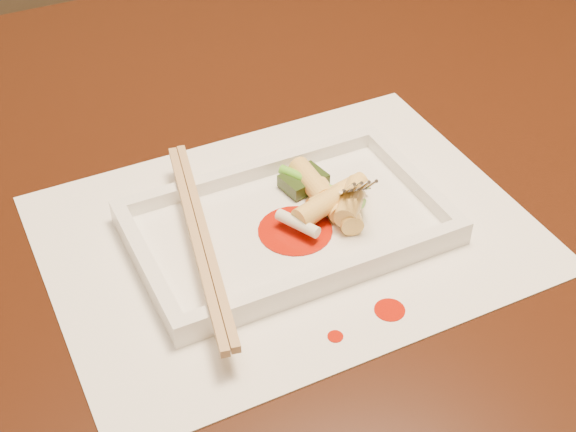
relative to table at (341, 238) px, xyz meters
name	(u,v)px	position (x,y,z in m)	size (l,w,h in m)	color
table	(341,238)	(0.00, 0.00, 0.00)	(1.40, 0.90, 0.75)	black
placemat	(288,233)	(-0.10, -0.07, 0.10)	(0.40, 0.30, 0.00)	white
sauce_splatter_a	(390,310)	(-0.07, -0.19, 0.10)	(0.02, 0.02, 0.00)	#B21505
sauce_splatter_b	(335,336)	(-0.12, -0.19, 0.10)	(0.01, 0.01, 0.00)	#B21505
plate_base	(288,229)	(-0.10, -0.07, 0.11)	(0.26, 0.16, 0.01)	white
plate_rim_far	(252,171)	(-0.10, 0.00, 0.12)	(0.26, 0.01, 0.01)	white
plate_rim_near	(330,275)	(-0.10, -0.15, 0.12)	(0.26, 0.01, 0.01)	white
plate_rim_left	(146,264)	(-0.22, -0.07, 0.12)	(0.01, 0.14, 0.01)	white
plate_rim_right	(413,179)	(0.03, -0.07, 0.12)	(0.01, 0.14, 0.01)	white
veg_piece	(304,181)	(-0.06, -0.03, 0.12)	(0.04, 0.03, 0.01)	black
scallion_white	(298,223)	(-0.09, -0.09, 0.12)	(0.01, 0.01, 0.04)	#EAEACC
scallion_green	(321,186)	(-0.05, -0.05, 0.12)	(0.01, 0.01, 0.09)	#4AAC1B
chopstick_a	(195,238)	(-0.18, -0.07, 0.13)	(0.01, 0.24, 0.01)	tan
chopstick_b	(205,235)	(-0.17, -0.07, 0.13)	(0.01, 0.24, 0.01)	tan
fork	(354,120)	(-0.03, -0.05, 0.18)	(0.09, 0.10, 0.14)	silver
sauce_blob_0	(295,230)	(-0.09, -0.08, 0.11)	(0.06, 0.06, 0.00)	#B21505
rice_cake_0	(334,197)	(-0.05, -0.07, 0.12)	(0.02, 0.02, 0.05)	#FBDD75
rice_cake_1	(329,202)	(-0.06, -0.07, 0.12)	(0.02, 0.02, 0.05)	#FBDD75
rice_cake_2	(320,207)	(-0.07, -0.08, 0.13)	(0.02, 0.02, 0.05)	#FBDD75
rice_cake_3	(329,199)	(-0.06, -0.07, 0.12)	(0.02, 0.02, 0.04)	#FBDD75
rice_cake_4	(347,208)	(-0.05, -0.09, 0.12)	(0.02, 0.02, 0.05)	#FBDD75
rice_cake_5	(351,201)	(-0.04, -0.08, 0.13)	(0.02, 0.02, 0.05)	#FBDD75
rice_cake_6	(345,191)	(-0.04, -0.06, 0.12)	(0.02, 0.02, 0.04)	#FBDD75
rice_cake_7	(311,182)	(-0.06, -0.04, 0.12)	(0.02, 0.02, 0.05)	#FBDD75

